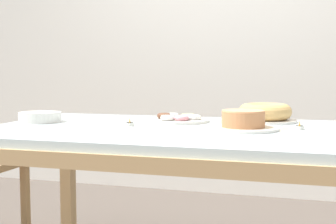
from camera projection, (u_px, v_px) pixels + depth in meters
wall_back at (232, 32)px, 3.70m from camera, size 8.00×0.10×2.60m
dining_table at (173, 145)px, 2.11m from camera, size 1.71×1.08×0.73m
cake_chocolate_round at (243, 122)px, 2.02m from camera, size 0.31×0.31×0.09m
cake_golden_bundt at (265, 113)px, 2.34m from camera, size 0.31×0.31×0.09m
pastry_platter at (178, 119)px, 2.35m from camera, size 0.32×0.32×0.04m
plate_stack at (40, 117)px, 2.33m from camera, size 0.21×0.21×0.05m
tealight_near_front at (130, 124)px, 2.16m from camera, size 0.04×0.04×0.04m
tealight_centre at (300, 127)px, 2.03m from camera, size 0.04×0.04×0.04m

